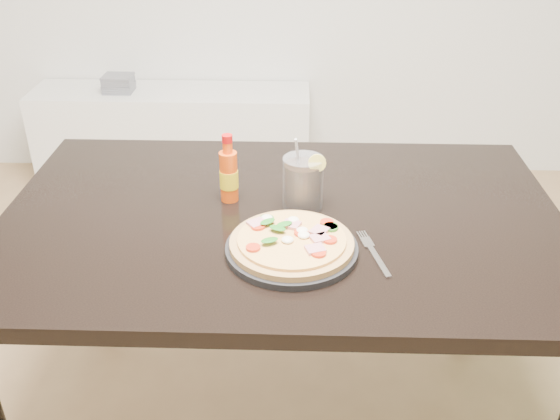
{
  "coord_description": "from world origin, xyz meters",
  "views": [
    {
      "loc": [
        -0.15,
        -0.92,
        1.53
      ],
      "look_at": [
        -0.19,
        0.3,
        0.83
      ],
      "focal_mm": 40.0,
      "sensor_mm": 36.0,
      "label": 1
    }
  ],
  "objects_px": {
    "plate": "(292,249)",
    "media_console": "(174,137)",
    "hot_sauce_bottle": "(229,175)",
    "cola_cup": "(303,184)",
    "dining_table": "(282,242)",
    "pizza": "(292,241)",
    "fork": "(373,252)"
  },
  "relations": [
    {
      "from": "pizza",
      "to": "fork",
      "type": "relative_size",
      "value": 1.5
    },
    {
      "from": "cola_cup",
      "to": "dining_table",
      "type": "bearing_deg",
      "value": -140.36
    },
    {
      "from": "pizza",
      "to": "cola_cup",
      "type": "distance_m",
      "value": 0.22
    },
    {
      "from": "plate",
      "to": "hot_sauce_bottle",
      "type": "height_order",
      "value": "hot_sauce_bottle"
    },
    {
      "from": "fork",
      "to": "media_console",
      "type": "relative_size",
      "value": 0.13
    },
    {
      "from": "fork",
      "to": "media_console",
      "type": "bearing_deg",
      "value": 100.4
    },
    {
      "from": "cola_cup",
      "to": "pizza",
      "type": "bearing_deg",
      "value": -96.38
    },
    {
      "from": "dining_table",
      "to": "fork",
      "type": "bearing_deg",
      "value": -38.54
    },
    {
      "from": "fork",
      "to": "dining_table",
      "type": "bearing_deg",
      "value": 127.48
    },
    {
      "from": "dining_table",
      "to": "pizza",
      "type": "height_order",
      "value": "pizza"
    },
    {
      "from": "dining_table",
      "to": "pizza",
      "type": "relative_size",
      "value": 5.01
    },
    {
      "from": "plate",
      "to": "media_console",
      "type": "distance_m",
      "value": 1.99
    },
    {
      "from": "hot_sauce_bottle",
      "to": "cola_cup",
      "type": "relative_size",
      "value": 0.94
    },
    {
      "from": "pizza",
      "to": "cola_cup",
      "type": "xyz_separation_m",
      "value": [
        0.02,
        0.21,
        0.04
      ]
    },
    {
      "from": "dining_table",
      "to": "hot_sauce_bottle",
      "type": "height_order",
      "value": "hot_sauce_bottle"
    },
    {
      "from": "dining_table",
      "to": "plate",
      "type": "relative_size",
      "value": 4.67
    },
    {
      "from": "plate",
      "to": "media_console",
      "type": "bearing_deg",
      "value": 109.39
    },
    {
      "from": "hot_sauce_bottle",
      "to": "plate",
      "type": "bearing_deg",
      "value": -55.63
    },
    {
      "from": "plate",
      "to": "pizza",
      "type": "distance_m",
      "value": 0.02
    },
    {
      "from": "fork",
      "to": "media_console",
      "type": "distance_m",
      "value": 2.05
    },
    {
      "from": "hot_sauce_bottle",
      "to": "media_console",
      "type": "distance_m",
      "value": 1.74
    },
    {
      "from": "pizza",
      "to": "fork",
      "type": "height_order",
      "value": "pizza"
    },
    {
      "from": "pizza",
      "to": "media_console",
      "type": "height_order",
      "value": "pizza"
    },
    {
      "from": "cola_cup",
      "to": "plate",
      "type": "bearing_deg",
      "value": -96.53
    },
    {
      "from": "dining_table",
      "to": "cola_cup",
      "type": "distance_m",
      "value": 0.16
    },
    {
      "from": "dining_table",
      "to": "pizza",
      "type": "xyz_separation_m",
      "value": [
        0.03,
        -0.17,
        0.11
      ]
    },
    {
      "from": "hot_sauce_bottle",
      "to": "fork",
      "type": "distance_m",
      "value": 0.43
    },
    {
      "from": "hot_sauce_bottle",
      "to": "fork",
      "type": "relative_size",
      "value": 0.97
    },
    {
      "from": "dining_table",
      "to": "cola_cup",
      "type": "bearing_deg",
      "value": 39.64
    },
    {
      "from": "cola_cup",
      "to": "fork",
      "type": "distance_m",
      "value": 0.27
    },
    {
      "from": "plate",
      "to": "pizza",
      "type": "bearing_deg",
      "value": 71.28
    },
    {
      "from": "cola_cup",
      "to": "hot_sauce_bottle",
      "type": "bearing_deg",
      "value": 171.69
    }
  ]
}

